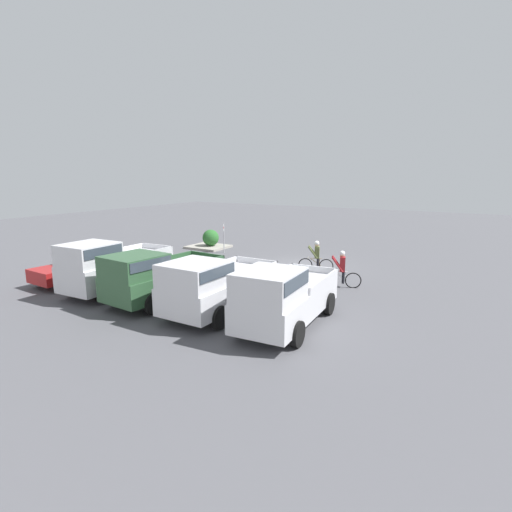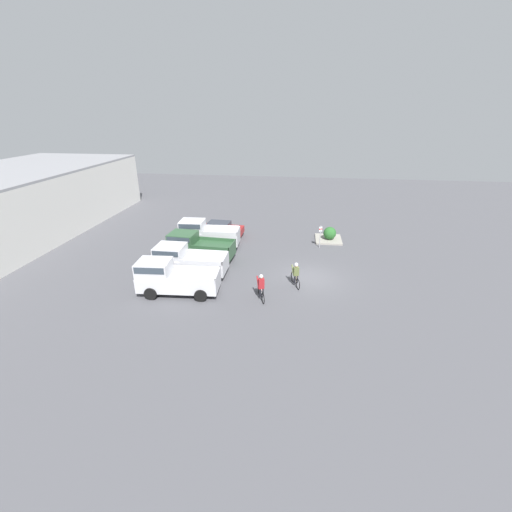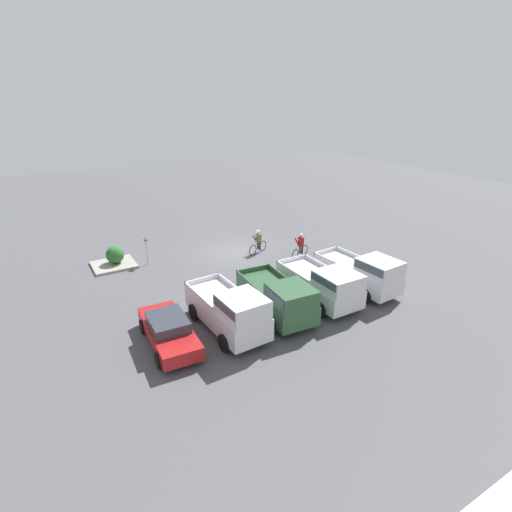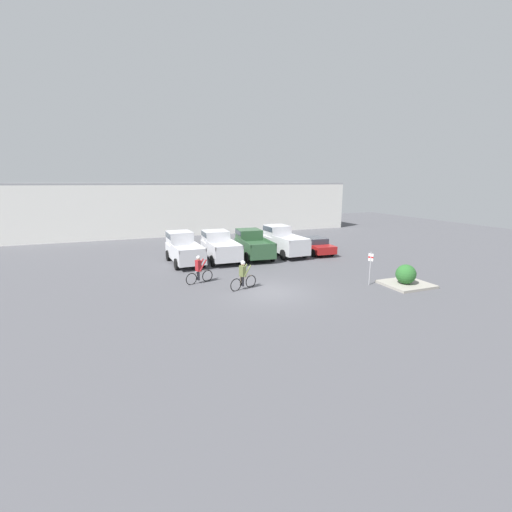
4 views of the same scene
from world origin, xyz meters
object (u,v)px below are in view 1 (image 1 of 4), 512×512
at_px(sedan_0, 82,267).
at_px(cyclist_1, 341,269).
at_px(pickup_truck_3, 111,266).
at_px(pickup_truck_1, 215,285).
at_px(pickup_truck_2, 158,275).
at_px(pickup_truck_0, 283,296).
at_px(fire_lane_sign, 224,234).
at_px(cyclist_0, 316,256).
at_px(shrub, 211,238).

relative_size(sedan_0, cyclist_1, 2.58).
xyz_separation_m(pickup_truck_3, cyclist_1, (-8.43, -5.93, -0.34)).
relative_size(pickup_truck_1, sedan_0, 1.11).
distance_m(pickup_truck_2, sedan_0, 5.61).
height_order(pickup_truck_0, sedan_0, pickup_truck_0).
bearing_deg(pickup_truck_1, pickup_truck_2, 0.60).
xyz_separation_m(pickup_truck_0, fire_lane_sign, (9.43, -9.96, 0.08)).
bearing_deg(pickup_truck_1, cyclist_1, -115.87).
bearing_deg(pickup_truck_3, pickup_truck_1, -179.43).
distance_m(pickup_truck_0, pickup_truck_1, 2.83).
relative_size(pickup_truck_1, fire_lane_sign, 2.54).
bearing_deg(cyclist_1, cyclist_0, -45.38).
bearing_deg(pickup_truck_1, cyclist_0, -95.30).
height_order(pickup_truck_2, fire_lane_sign, pickup_truck_2).
bearing_deg(pickup_truck_1, sedan_0, -3.62).
height_order(sedan_0, cyclist_1, cyclist_1).
bearing_deg(pickup_truck_0, fire_lane_sign, -46.56).
relative_size(pickup_truck_3, fire_lane_sign, 2.55).
xyz_separation_m(fire_lane_sign, shrub, (1.83, -0.97, -0.50)).
height_order(pickup_truck_1, cyclist_0, pickup_truck_1).
relative_size(pickup_truck_3, shrub, 4.46).
xyz_separation_m(pickup_truck_0, sedan_0, (11.23, -0.56, -0.45)).
relative_size(pickup_truck_0, pickup_truck_3, 1.03).
bearing_deg(sedan_0, shrub, -89.85).
xyz_separation_m(pickup_truck_3, sedan_0, (2.82, -0.59, -0.50)).
xyz_separation_m(cyclist_1, shrub, (11.27, -5.02, -0.13)).
bearing_deg(shrub, fire_lane_sign, 152.16).
bearing_deg(cyclist_0, shrub, -17.48).
relative_size(cyclist_0, cyclist_1, 0.99).
xyz_separation_m(pickup_truck_2, pickup_truck_3, (2.75, 0.03, 0.09)).
bearing_deg(pickup_truck_3, shrub, -75.43).
bearing_deg(shrub, sedan_0, 90.15).
bearing_deg(sedan_0, pickup_truck_2, 174.25).
distance_m(cyclist_1, fire_lane_sign, 10.28).
height_order(sedan_0, fire_lane_sign, fire_lane_sign).
relative_size(pickup_truck_3, sedan_0, 1.12).
xyz_separation_m(pickup_truck_0, cyclist_0, (2.09, -8.04, -0.30)).
bearing_deg(shrub, pickup_truck_2, 117.12).
distance_m(pickup_truck_1, cyclist_1, 6.53).
xyz_separation_m(cyclist_0, cyclist_1, (-2.10, 2.13, 0.01)).
distance_m(cyclist_0, fire_lane_sign, 7.59).
height_order(pickup_truck_2, cyclist_0, pickup_truck_2).
height_order(cyclist_0, shrub, cyclist_0).
bearing_deg(cyclist_1, fire_lane_sign, -23.23).
xyz_separation_m(sedan_0, shrub, (0.03, -10.36, 0.02)).
bearing_deg(cyclist_0, sedan_0, 39.28).
bearing_deg(shrub, pickup_truck_1, 127.72).
bearing_deg(pickup_truck_1, fire_lane_sign, -56.39).
height_order(pickup_truck_0, pickup_truck_3, pickup_truck_3).
bearing_deg(shrub, pickup_truck_0, 135.86).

